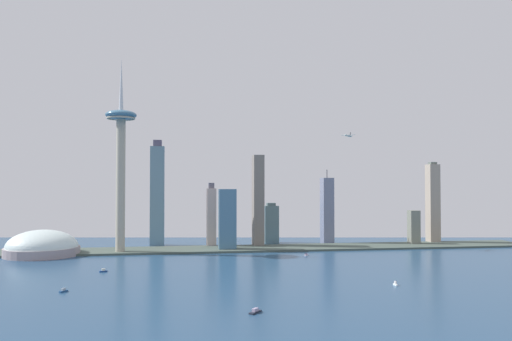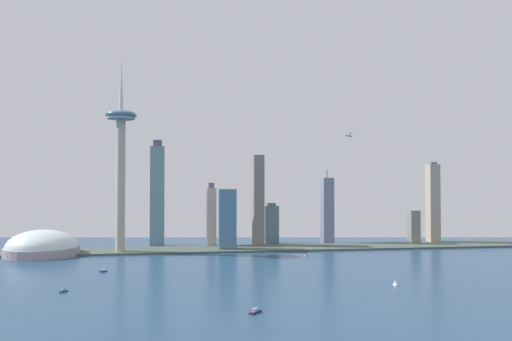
{
  "view_description": "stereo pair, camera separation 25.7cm",
  "coord_description": "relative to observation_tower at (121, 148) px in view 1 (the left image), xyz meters",
  "views": [
    {
      "loc": [
        -144.27,
        -300.93,
        106.06
      ],
      "look_at": [
        -21.71,
        500.96,
        127.08
      ],
      "focal_mm": 35.65,
      "sensor_mm": 36.0,
      "label": 1
    },
    {
      "loc": [
        -144.02,
        -300.96,
        106.06
      ],
      "look_at": [
        -21.71,
        500.96,
        127.08
      ],
      "focal_mm": 35.65,
      "sensor_mm": 36.0,
      "label": 2
    }
  ],
  "objects": [
    {
      "name": "boat_5",
      "position": [
        311.13,
        -293.27,
        -159.53
      ],
      "size": [
        2.53,
        6.95,
        4.48
      ],
      "rotation": [
        0.0,
        0.0,
        4.82
      ],
      "color": "white",
      "rests_on": "ground"
    },
    {
      "name": "skyscraper_1",
      "position": [
        142.11,
        59.45,
        -110.31
      ],
      "size": [
        15.4,
        20.98,
        107.43
      ],
      "color": "#C0A9A0",
      "rests_on": "ground"
    },
    {
      "name": "boat_2",
      "position": [
        -23.45,
        -274.32,
        -159.75
      ],
      "size": [
        7.44,
        9.24,
        3.86
      ],
      "rotation": [
        0.0,
        0.0,
        4.12
      ],
      "color": "navy",
      "rests_on": "ground"
    },
    {
      "name": "boat_4",
      "position": [
        273.31,
        -67.49,
        -159.79
      ],
      "size": [
        8.3,
        11.61,
        3.6
      ],
      "rotation": [
        0.0,
        0.0,
        4.21
      ],
      "color": "white",
      "rests_on": "ground"
    },
    {
      "name": "skyscraper_2",
      "position": [
        220.28,
        50.59,
        -84.06
      ],
      "size": [
        17.57,
        27.68,
        154.15
      ],
      "color": "gray",
      "rests_on": "ground"
    },
    {
      "name": "airplane",
      "position": [
        363.89,
        6.63,
        24.28
      ],
      "size": [
        20.3,
        22.23,
        7.88
      ],
      "rotation": [
        0.0,
        0.0,
        4.02
      ],
      "color": "#B1C8C8"
    },
    {
      "name": "skyscraper_4",
      "position": [
        51.29,
        94.59,
        -73.91
      ],
      "size": [
        24.12,
        19.97,
        181.34
      ],
      "color": "slate",
      "rests_on": "ground"
    },
    {
      "name": "skyscraper_7",
      "position": [
        164.33,
        8.86,
        -112.4
      ],
      "size": [
        27.27,
        20.68,
        97.46
      ],
      "color": "teal",
      "rests_on": "ground"
    },
    {
      "name": "skyscraper_5",
      "position": [
        251.31,
        99.08,
        -126.93
      ],
      "size": [
        24.83,
        24.41,
        71.53
      ],
      "color": "slate",
      "rests_on": "ground"
    },
    {
      "name": "observation_tower",
      "position": [
        0.0,
        0.0,
        0.0
      ],
      "size": [
        47.12,
        47.12,
        299.19
      ],
      "color": "#B0A894",
      "rests_on": "ground"
    },
    {
      "name": "skyscraper_3",
      "position": [
        490.11,
        31.77,
        -131.28
      ],
      "size": [
        17.16,
        16.54,
        59.7
      ],
      "color": "gray",
      "rests_on": "ground"
    },
    {
      "name": "skyscraper_0",
      "position": [
        535.49,
        50.27,
        -90.24
      ],
      "size": [
        19.05,
        20.13,
        144.41
      ],
      "color": "tan",
      "rests_on": "ground"
    },
    {
      "name": "stadium_dome",
      "position": [
        -110.99,
        -7.38,
        -149.93
      ],
      "size": [
        106.9,
        106.9,
        50.97
      ],
      "color": "#9C8E92",
      "rests_on": "ground"
    },
    {
      "name": "skyscraper_6",
      "position": [
        348.02,
        75.0,
        -102.97
      ],
      "size": [
        19.04,
        24.8,
        130.89
      ],
      "color": "slate",
      "rests_on": "ground"
    },
    {
      "name": "boat_3",
      "position": [
        150.03,
        -382.22,
        -159.75
      ],
      "size": [
        12.24,
        13.43,
        3.87
      ],
      "rotation": [
        0.0,
        0.0,
        4.01
      ],
      "color": "#1F2533",
      "rests_on": "ground"
    },
    {
      "name": "waterfront_pier",
      "position": [
        231.64,
        16.59,
        -159.62
      ],
      "size": [
        881.0,
        78.42,
        3.03
      ],
      "primitive_type": "cube",
      "color": "#45534A",
      "rests_on": "ground"
    },
    {
      "name": "boat_1",
      "position": [
        -1.38,
        -163.83,
        -159.66
      ],
      "size": [
        9.58,
        5.38,
        4.14
      ],
      "rotation": [
        0.0,
        0.0,
        3.45
      ],
      "color": "navy",
      "rests_on": "ground"
    }
  ]
}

